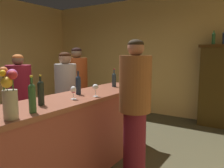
% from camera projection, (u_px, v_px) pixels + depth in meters
% --- Properties ---
extents(floor, '(8.46, 8.46, 0.00)m').
position_uv_depth(floor, '(43.00, 158.00, 3.31)').
color(floor, '#44402B').
rests_on(floor, ground).
extents(wall_back, '(5.73, 0.12, 2.89)m').
position_uv_depth(wall_back, '(142.00, 57.00, 5.87)').
color(wall_back, tan).
rests_on(wall_back, ground).
extents(bar_counter, '(0.68, 3.14, 1.00)m').
position_uv_depth(bar_counter, '(68.00, 138.00, 2.73)').
color(bar_counter, '#94463C').
rests_on(bar_counter, ground).
extents(wine_bottle_rose, '(0.07, 0.07, 0.30)m').
position_uv_depth(wine_bottle_rose, '(78.00, 84.00, 2.89)').
color(wine_bottle_rose, '#182436').
rests_on(wine_bottle_rose, bar_counter).
extents(wine_bottle_riesling, '(0.06, 0.06, 0.33)m').
position_uv_depth(wine_bottle_riesling, '(32.00, 97.00, 1.99)').
color(wine_bottle_riesling, '#2A5029').
rests_on(wine_bottle_riesling, bar_counter).
extents(wine_bottle_chardonnay, '(0.06, 0.06, 0.29)m').
position_uv_depth(wine_bottle_chardonnay, '(126.00, 79.00, 3.61)').
color(wine_bottle_chardonnay, '#202932').
rests_on(wine_bottle_chardonnay, bar_counter).
extents(wine_bottle_syrah, '(0.07, 0.07, 0.31)m').
position_uv_depth(wine_bottle_syrah, '(41.00, 92.00, 2.28)').
color(wine_bottle_syrah, black).
rests_on(wine_bottle_syrah, bar_counter).
extents(wine_bottle_malbec, '(0.07, 0.07, 0.29)m').
position_uv_depth(wine_bottle_malbec, '(114.00, 79.00, 3.56)').
color(wine_bottle_malbec, '#212E34').
rests_on(wine_bottle_malbec, bar_counter).
extents(wine_glass_front, '(0.07, 0.07, 0.15)m').
position_uv_depth(wine_glass_front, '(73.00, 90.00, 2.59)').
color(wine_glass_front, white).
rests_on(wine_glass_front, bar_counter).
extents(wine_glass_mid, '(0.07, 0.07, 0.15)m').
position_uv_depth(wine_glass_mid, '(95.00, 87.00, 2.75)').
color(wine_glass_mid, white).
rests_on(wine_glass_mid, bar_counter).
extents(flower_arrangement, '(0.17, 0.14, 0.42)m').
position_uv_depth(flower_arrangement, '(10.00, 93.00, 1.78)').
color(flower_arrangement, '#A59E87').
rests_on(flower_arrangement, bar_counter).
extents(display_bottle_left, '(0.07, 0.07, 0.30)m').
position_uv_depth(display_bottle_left, '(214.00, 38.00, 4.63)').
color(display_bottle_left, '#235430').
rests_on(display_bottle_left, display_cabinet).
extents(display_bottle_midleft, '(0.07, 0.07, 0.32)m').
position_uv_depth(display_bottle_midleft, '(224.00, 37.00, 4.52)').
color(display_bottle_midleft, '#1F293D').
rests_on(display_bottle_midleft, display_cabinet).
extents(patron_redhead, '(0.38, 0.38, 1.51)m').
position_uv_depth(patron_redhead, '(20.00, 99.00, 3.52)').
color(patron_redhead, '#B2B093').
rests_on(patron_redhead, ground).
extents(patron_in_navy, '(0.40, 0.40, 1.64)m').
position_uv_depth(patron_in_navy, '(77.00, 87.00, 4.35)').
color(patron_in_navy, '#4B6744').
rests_on(patron_in_navy, ground).
extents(patron_tall, '(0.36, 0.36, 1.55)m').
position_uv_depth(patron_tall, '(66.00, 94.00, 3.81)').
color(patron_tall, maroon).
rests_on(patron_tall, ground).
extents(bartender, '(0.37, 0.37, 1.68)m').
position_uv_depth(bartender, '(135.00, 106.00, 2.59)').
color(bartender, maroon).
rests_on(bartender, ground).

